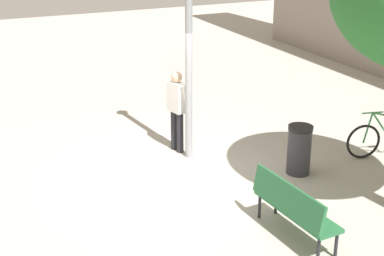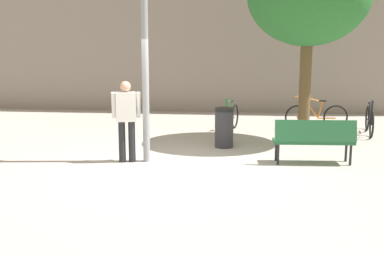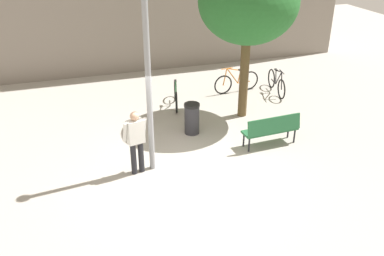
{
  "view_description": "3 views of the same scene",
  "coord_description": "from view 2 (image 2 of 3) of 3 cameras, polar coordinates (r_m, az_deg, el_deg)",
  "views": [
    {
      "loc": [
        8.97,
        -4.05,
        4.64
      ],
      "look_at": [
        0.03,
        0.02,
        0.89
      ],
      "focal_mm": 53.77,
      "sensor_mm": 36.0,
      "label": 1
    },
    {
      "loc": [
        1.31,
        -8.86,
        2.35
      ],
      "look_at": [
        0.25,
        0.64,
        0.65
      ],
      "focal_mm": 42.93,
      "sensor_mm": 36.0,
      "label": 2
    },
    {
      "loc": [
        -2.39,
        -8.65,
        5.73
      ],
      "look_at": [
        0.53,
        0.65,
        0.78
      ],
      "focal_mm": 38.88,
      "sensor_mm": 36.0,
      "label": 3
    }
  ],
  "objects": [
    {
      "name": "ground_plane",
      "position": [
        9.26,
        -2.01,
        -4.64
      ],
      "size": [
        36.0,
        36.0,
        0.0
      ],
      "primitive_type": "plane",
      "color": "#A8A399"
    },
    {
      "name": "lamppost",
      "position": [
        9.34,
        -5.93,
        12.94
      ],
      "size": [
        0.28,
        0.28,
        4.96
      ],
      "color": "gray",
      "rests_on": "ground_plane"
    },
    {
      "name": "person_by_lamppost",
      "position": [
        9.44,
        -8.16,
        1.53
      ],
      "size": [
        0.63,
        0.38,
        1.67
      ],
      "color": "#232328",
      "rests_on": "ground_plane"
    },
    {
      "name": "park_bench",
      "position": [
        9.55,
        14.93,
        -1.17
      ],
      "size": [
        1.63,
        0.57,
        0.92
      ],
      "color": "#236038",
      "rests_on": "ground_plane"
    },
    {
      "name": "bicycle_orange",
      "position": [
        13.61,
        15.16,
        1.4
      ],
      "size": [
        1.8,
        0.25,
        0.97
      ],
      "color": "black",
      "rests_on": "ground_plane"
    },
    {
      "name": "bicycle_black",
      "position": [
        13.36,
        21.19,
        0.92
      ],
      "size": [
        0.33,
        1.8,
        0.97
      ],
      "color": "black",
      "rests_on": "ground_plane"
    },
    {
      "name": "bicycle_green",
      "position": [
        12.9,
        4.75,
        1.26
      ],
      "size": [
        0.46,
        1.77,
        0.97
      ],
      "color": "black",
      "rests_on": "ground_plane"
    },
    {
      "name": "trash_bin",
      "position": [
        10.84,
        4.01,
        0.08
      ],
      "size": [
        0.46,
        0.46,
        0.94
      ],
      "color": "#2D2D33",
      "rests_on": "ground_plane"
    }
  ]
}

